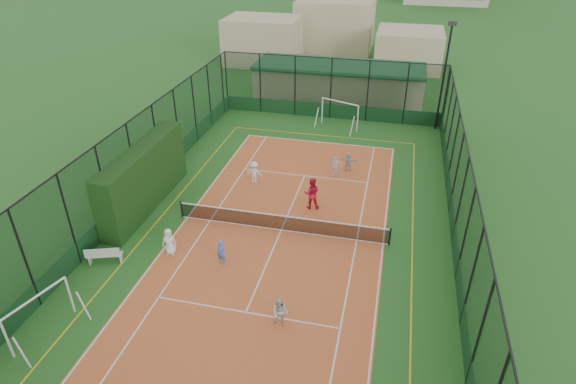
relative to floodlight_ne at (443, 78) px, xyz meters
name	(u,v)px	position (x,y,z in m)	size (l,w,h in m)	color
ground	(281,230)	(-8.60, -16.60, -4.12)	(300.00, 300.00, 0.00)	#2D6020
court_slab	(281,230)	(-8.60, -16.60, -4.12)	(11.17, 23.97, 0.01)	#B44628
tennis_net	(281,222)	(-8.60, -16.60, -3.59)	(11.67, 0.12, 1.06)	black
perimeter_fence	(281,191)	(-8.60, -16.60, -1.62)	(18.12, 34.12, 5.00)	black
floodlight_ne	(443,78)	(0.00, 0.00, 0.00)	(0.60, 0.26, 8.25)	black
clubhouse	(339,82)	(-8.60, 5.40, -2.55)	(15.20, 7.20, 3.15)	tan
hedge_left	(144,178)	(-16.90, -15.83, -2.30)	(1.25, 8.35, 3.65)	black
white_bench	(105,254)	(-16.40, -21.25, -3.65)	(1.69, 0.46, 0.95)	white
futsal_goal_near	(40,316)	(-16.29, -25.99, -3.17)	(0.86, 2.96, 1.91)	white
futsal_goal_far	(339,115)	(-7.55, -1.51, -3.05)	(3.32, 0.97, 2.14)	white
child_near_left	(169,242)	(-13.57, -19.88, -3.39)	(0.71, 0.46, 1.46)	white
child_near_mid	(221,252)	(-10.76, -20.04, -3.45)	(0.48, 0.32, 1.33)	#4C73D7
child_near_right	(280,312)	(-6.98, -23.36, -3.41)	(0.69, 0.53, 1.41)	silver
child_far_left	(254,173)	(-11.52, -11.89, -3.36)	(0.97, 0.56, 1.51)	white
child_far_right	(335,167)	(-6.66, -9.87, -3.38)	(0.86, 0.36, 1.46)	white
child_far_back	(348,161)	(-5.94, -8.78, -3.46)	(1.22, 0.39, 1.31)	silver
coach	(312,193)	(-7.44, -13.95, -3.15)	(0.94, 0.73, 1.93)	red
tennis_balls	(285,220)	(-8.60, -15.69, -4.08)	(5.65, 1.31, 0.07)	#CCE033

